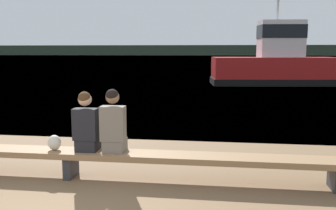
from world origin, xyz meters
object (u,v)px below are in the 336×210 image
bench_main (71,155)px  person_right (113,124)px  person_left (86,125)px  tugboat_red (275,65)px  shopping_bag (54,143)px

bench_main → person_right: person_right is taller
bench_main → person_right: bearing=0.1°
person_left → tugboat_red: size_ratio=0.13×
person_right → shopping_bag: (-1.01, -0.01, -0.34)m
person_right → tugboat_red: (5.09, 18.04, 0.31)m
person_right → tugboat_red: tugboat_red is taller
shopping_bag → tugboat_red: 19.06m
person_right → person_left: bearing=179.9°
person_left → tugboat_red: tugboat_red is taller
person_right → shopping_bag: size_ratio=4.10×
tugboat_red → person_right: bearing=157.5°
person_left → bench_main: bearing=-179.5°
bench_main → person_right: size_ratio=8.66×
person_left → tugboat_red: 18.87m
bench_main → person_left: size_ratio=9.07×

